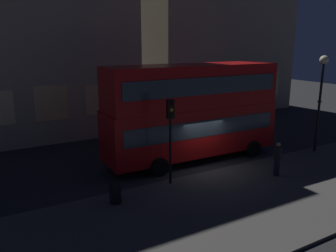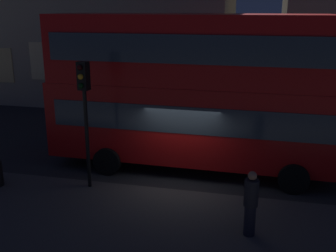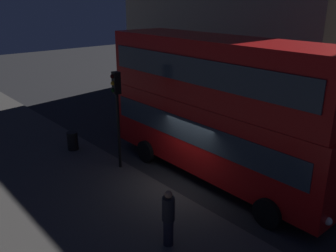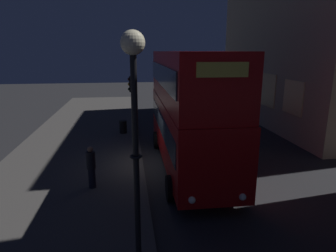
# 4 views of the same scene
# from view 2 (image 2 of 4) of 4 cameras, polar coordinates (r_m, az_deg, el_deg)

# --- Properties ---
(ground_plane) EXTENTS (80.00, 80.00, 0.00)m
(ground_plane) POSITION_cam_2_polar(r_m,az_deg,el_deg) (13.83, 1.87, -7.80)
(ground_plane) COLOR #232326
(double_decker_bus) EXTENTS (10.32, 3.04, 5.44)m
(double_decker_bus) POSITION_cam_2_polar(r_m,az_deg,el_deg) (14.13, 3.72, 5.54)
(double_decker_bus) COLOR #B20F0F
(double_decker_bus) RESTS_ON ground
(traffic_light_near_kerb) EXTENTS (0.36, 0.38, 4.00)m
(traffic_light_near_kerb) POSITION_cam_2_polar(r_m,az_deg,el_deg) (12.53, -11.64, 3.73)
(traffic_light_near_kerb) COLOR black
(traffic_light_near_kerb) RESTS_ON sidewalk_slab
(pedestrian) EXTENTS (0.36, 0.36, 1.73)m
(pedestrian) POSITION_cam_2_polar(r_m,az_deg,el_deg) (10.44, 11.52, -10.52)
(pedestrian) COLOR black
(pedestrian) RESTS_ON sidewalk_slab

